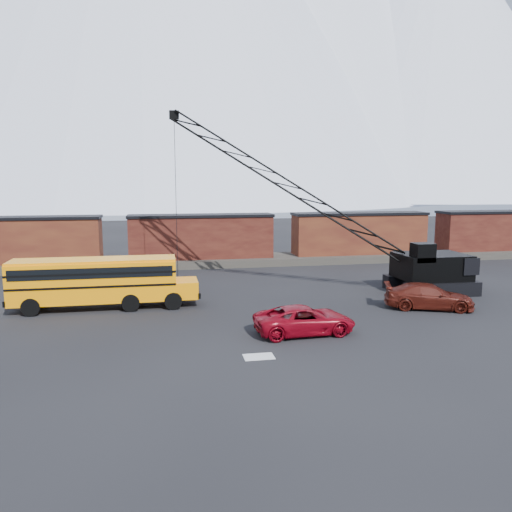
% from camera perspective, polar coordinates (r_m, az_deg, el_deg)
% --- Properties ---
extents(ground, '(160.00, 160.00, 0.00)m').
position_cam_1_polar(ground, '(27.02, -2.39, -8.66)').
color(ground, black).
rests_on(ground, ground).
extents(mountain_ridge, '(800.00, 340.00, 240.00)m').
position_cam_1_polar(mountain_ridge, '(319.87, -9.43, 23.77)').
color(mountain_ridge, white).
rests_on(mountain_ridge, ground).
extents(gravel_berm, '(120.00, 5.00, 0.70)m').
position_cam_1_polar(gravel_berm, '(48.30, -6.22, -0.60)').
color(gravel_berm, '#46413A').
rests_on(gravel_berm, ground).
extents(boxcar_west_near, '(13.70, 3.10, 4.17)m').
position_cam_1_polar(boxcar_west_near, '(49.37, -25.12, 1.66)').
color(boxcar_west_near, '#411612').
rests_on(boxcar_west_near, gravel_berm).
extents(boxcar_mid, '(13.70, 3.10, 4.17)m').
position_cam_1_polar(boxcar_mid, '(47.97, -6.27, 2.24)').
color(boxcar_mid, '#582418').
rests_on(boxcar_mid, gravel_berm).
extents(boxcar_east_near, '(13.70, 3.10, 4.17)m').
position_cam_1_polar(boxcar_east_near, '(51.74, 11.71, 2.57)').
color(boxcar_east_near, '#411612').
rests_on(boxcar_east_near, gravel_berm).
extents(boxcar_east_far, '(13.70, 3.10, 4.17)m').
position_cam_1_polar(boxcar_east_far, '(59.70, 26.06, 2.66)').
color(boxcar_east_far, '#582418').
rests_on(boxcar_east_far, gravel_berm).
extents(snow_patch, '(1.40, 0.90, 0.02)m').
position_cam_1_polar(snow_patch, '(23.36, 0.32, -11.43)').
color(snow_patch, silver).
rests_on(snow_patch, ground).
extents(school_bus, '(11.65, 2.65, 3.19)m').
position_cam_1_polar(school_bus, '(32.90, -17.33, -2.70)').
color(school_bus, '#FD9105').
rests_on(school_bus, ground).
extents(red_pickup, '(5.48, 2.75, 1.49)m').
position_cam_1_polar(red_pickup, '(26.66, 5.59, -7.27)').
color(red_pickup, maroon).
rests_on(red_pickup, ground).
extents(maroon_suv, '(5.87, 3.94, 1.58)m').
position_cam_1_polar(maroon_suv, '(33.41, 19.14, -4.38)').
color(maroon_suv, '#48140C').
rests_on(maroon_suv, ground).
extents(crawler_crane, '(21.28, 7.72, 13.25)m').
position_cam_1_polar(crawler_crane, '(36.46, 4.33, 7.62)').
color(crawler_crane, black).
rests_on(crawler_crane, ground).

